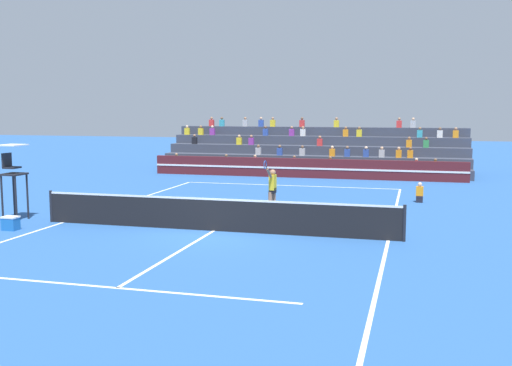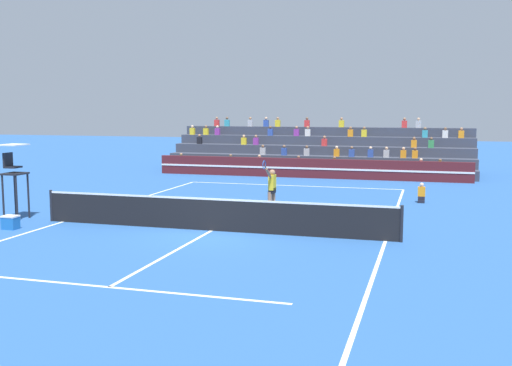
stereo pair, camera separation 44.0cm
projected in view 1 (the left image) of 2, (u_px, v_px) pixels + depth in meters
The scene contains 10 objects.
ground_plane at pixel (214, 231), 19.25m from camera, with size 120.00×120.00×0.00m, color #285699.
court_lines at pixel (214, 231), 19.25m from camera, with size 11.10×23.90×0.01m.
tennis_net at pixel (214, 214), 19.18m from camera, with size 12.00×0.10×1.10m.
sponsor_banner_wall at pixel (303, 168), 34.11m from camera, with size 18.00×0.26×1.10m.
bleacher_stand at pixel (315, 155), 37.69m from camera, with size 18.61×4.75×3.38m.
umpire_chair at pixel (13, 172), 20.97m from camera, with size 0.76×0.84×2.67m.
ball_kid_courtside at pixel (420, 194), 25.17m from camera, with size 0.30×0.36×0.84m.
tennis_player at pixel (272, 190), 21.84m from camera, with size 0.36×1.44×2.18m.
tennis_ball at pixel (210, 221), 20.82m from camera, with size 0.07×0.07×0.07m, color #C6DB33.
equipment_cooler at pixel (11, 223), 19.36m from camera, with size 0.50×0.38×0.45m.
Camera 1 is at (6.25, -17.91, 3.89)m, focal length 42.00 mm.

